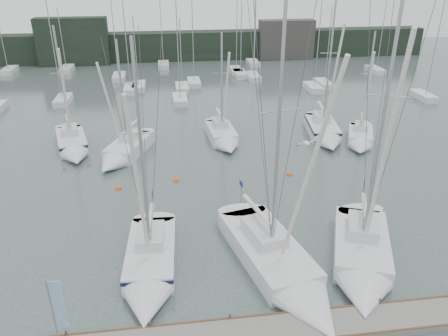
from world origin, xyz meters
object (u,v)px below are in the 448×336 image
Objects in this scene: sailboat_near_left at (149,272)px; sailboat_near_right at (362,265)px; sailboat_mid_d at (325,133)px; dock_banner at (57,309)px; sailboat_near_center at (287,276)px; buoy_b at (289,175)px; sailboat_mid_b at (122,154)px; sailboat_mid_a at (73,146)px; buoy_c at (119,189)px; sailboat_mid_e at (360,140)px; sailboat_mid_c at (224,138)px; buoy_a at (176,181)px.

sailboat_near_right is (12.38, -1.13, 0.03)m from sailboat_near_left.
sailboat_mid_d reaches higher than dock_banner.
sailboat_near_center reaches higher than buoy_b.
sailboat_mid_b is at bearing 102.10° from sailboat_near_left.
sailboat_mid_a is 22.99× the size of buoy_c.
sailboat_mid_e is 21.60× the size of buoy_b.
sailboat_mid_d is (20.38, 2.35, 0.07)m from sailboat_mid_b.
sailboat_mid_a reaches higher than sailboat_mid_e.
sailboat_mid_c is at bearing 78.87° from sailboat_near_center.
sailboat_mid_a is at bearing 100.94° from dock_banner.
sailboat_mid_e is 2.91× the size of dock_banner.
sailboat_mid_c is 21.39× the size of buoy_b.
sailboat_mid_e is (12.73, 19.14, -0.04)m from sailboat_near_center.
dock_banner is (-3.85, -4.78, 2.18)m from sailboat_near_left.
sailboat_near_left reaches higher than sailboat_mid_c.
buoy_a is at bearing 179.05° from buoy_b.
sailboat_mid_a is at bearing 112.87° from sailboat_near_center.
sailboat_mid_d is (5.17, 21.01, 0.03)m from sailboat_near_right.
sailboat_mid_e reaches higher than buoy_c.
sailboat_mid_a is 12.12m from buoy_a.
sailboat_mid_a is 3.12× the size of dock_banner.
sailboat_mid_b is (4.79, -2.32, -0.04)m from sailboat_mid_a.
sailboat_near_left is 1.01× the size of sailboat_mid_d.
sailboat_near_right reaches higher than sailboat_near_left.
sailboat_mid_e reaches higher than dock_banner.
sailboat_mid_d is (9.80, 21.27, 0.07)m from sailboat_near_center.
sailboat_mid_b is at bearing 133.26° from buoy_a.
buoy_c is at bearing 88.38° from dock_banner.
sailboat_near_right is at bearing -52.47° from buoy_a.
sailboat_mid_d is at bearing 51.28° from dock_banner.
sailboat_mid_c reaches higher than sailboat_mid_b.
sailboat_mid_b is 21.37× the size of buoy_b.
sailboat_near_center is 1.44× the size of sailboat_mid_c.
buoy_b is 0.13× the size of dock_banner.
buoy_a is at bearing -140.54° from sailboat_mid_e.
sailboat_mid_e is (2.93, -2.13, -0.12)m from sailboat_mid_d.
sailboat_near_center is at bearing 18.50° from dock_banner.
sailboat_mid_a is 28.17m from sailboat_mid_e.
sailboat_near_center is 1.44× the size of sailboat_mid_b.
sailboat_near_right is 1.52× the size of sailboat_mid_b.
sailboat_near_left is at bearing 156.76° from sailboat_near_center.
buoy_a is 0.98× the size of buoy_b.
sailboat_mid_b is at bearing 89.61° from dock_banner.
sailboat_mid_e is 10.35m from buoy_b.
sailboat_mid_b is at bearing 106.19° from sailboat_near_center.
sailboat_near_left is at bearing -123.20° from sailboat_mid_d.
buoy_a is at bearing -52.25° from sailboat_mid_a.
sailboat_near_left is at bearing -113.32° from sailboat_mid_c.
sailboat_mid_c is 9.12m from buoy_a.
sailboat_near_right is 24.06m from sailboat_mid_b.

